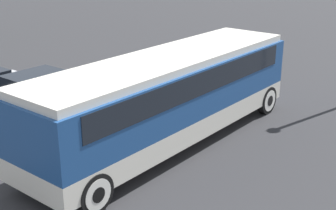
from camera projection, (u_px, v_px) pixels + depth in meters
ground_plane at (168, 142)px, 15.21m from camera, size 120.00×120.00×0.00m
tour_bus at (170, 91)px, 14.69m from camera, size 10.57×2.70×2.89m
parked_car_near at (41, 92)px, 17.88m from camera, size 4.14×1.97×1.46m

